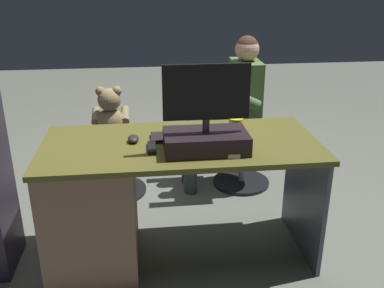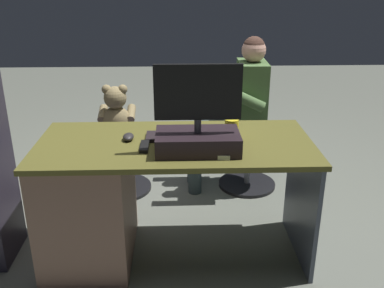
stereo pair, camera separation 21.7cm
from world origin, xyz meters
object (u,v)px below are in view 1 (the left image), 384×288
(computer_mouse, at_px, (133,139))
(office_chair_teddy, at_px, (114,161))
(keyboard, at_px, (189,136))
(cup, at_px, (236,127))
(monitor, at_px, (206,130))
(visitor_chair, at_px, (242,152))
(desk, at_px, (112,200))
(tv_remote, at_px, (152,148))
(person, at_px, (232,103))
(teddy_bear, at_px, (110,115))

(computer_mouse, xyz_separation_m, office_chair_teddy, (0.18, -0.80, -0.48))
(computer_mouse, bearing_deg, keyboard, -176.06)
(cup, relative_size, office_chair_teddy, 0.23)
(monitor, bearing_deg, keyboard, -69.71)
(cup, distance_m, visitor_chair, 0.98)
(keyboard, bearing_deg, desk, 7.42)
(monitor, distance_m, keyboard, 0.22)
(monitor, height_order, tv_remote, monitor)
(visitor_chair, xyz_separation_m, person, (0.10, 0.00, 0.40))
(teddy_bear, bearing_deg, tv_remote, 106.25)
(computer_mouse, bearing_deg, cup, -177.87)
(office_chair_teddy, xyz_separation_m, person, (-0.89, -0.02, 0.41))
(computer_mouse, xyz_separation_m, tv_remote, (-0.10, 0.12, -0.01))
(keyboard, height_order, tv_remote, keyboard)
(desk, xyz_separation_m, cup, (-0.71, -0.06, 0.38))
(computer_mouse, bearing_deg, person, -131.14)
(desk, height_order, tv_remote, tv_remote)
(desk, relative_size, keyboard, 3.59)
(office_chair_teddy, bearing_deg, computer_mouse, 102.43)
(desk, bearing_deg, computer_mouse, -165.01)
(office_chair_teddy, bearing_deg, person, -178.50)
(monitor, relative_size, cup, 4.23)
(keyboard, bearing_deg, monitor, 110.29)
(teddy_bear, xyz_separation_m, visitor_chair, (-0.99, -0.01, -0.35))
(monitor, distance_m, tv_remote, 0.30)
(desk, relative_size, computer_mouse, 15.70)
(keyboard, xyz_separation_m, computer_mouse, (0.31, 0.02, 0.01))
(desk, xyz_separation_m, person, (-0.85, -0.86, 0.28))
(tv_remote, xyz_separation_m, person, (-0.62, -0.94, -0.06))
(keyboard, xyz_separation_m, teddy_bear, (0.48, -0.79, -0.11))
(computer_mouse, bearing_deg, tv_remote, 128.37)
(tv_remote, relative_size, teddy_bear, 0.39)
(keyboard, distance_m, teddy_bear, 0.93)
(desk, relative_size, tv_remote, 10.05)
(monitor, relative_size, keyboard, 1.08)
(monitor, height_order, office_chair_teddy, monitor)
(desk, height_order, keyboard, keyboard)
(person, bearing_deg, monitor, 70.83)
(visitor_chair, bearing_deg, office_chair_teddy, 1.50)
(tv_remote, relative_size, office_chair_teddy, 0.32)
(teddy_bear, bearing_deg, keyboard, 121.43)
(tv_remote, height_order, teddy_bear, teddy_bear)
(cup, relative_size, visitor_chair, 0.24)
(cup, xyz_separation_m, office_chair_teddy, (0.75, -0.78, -0.51))
(cup, height_order, teddy_bear, teddy_bear)
(office_chair_teddy, distance_m, person, 0.98)
(monitor, bearing_deg, tv_remote, -8.57)
(monitor, height_order, computer_mouse, monitor)
(computer_mouse, xyz_separation_m, cup, (-0.57, -0.02, 0.04))
(office_chair_teddy, bearing_deg, keyboard, 121.88)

